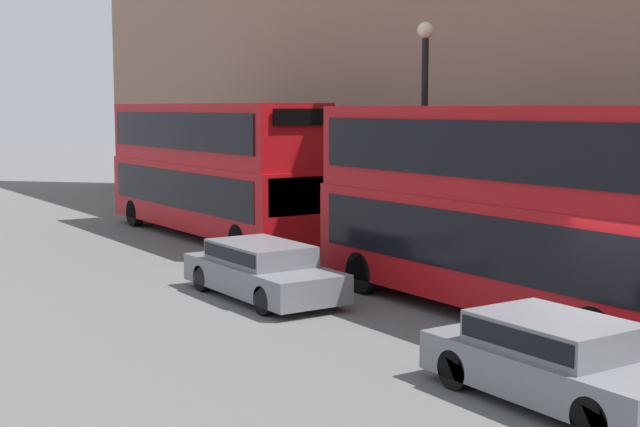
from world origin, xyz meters
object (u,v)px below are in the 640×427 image
car_hatchback (262,269)px  bus_second_in_queue (211,164)px  car_dark_sedan (556,358)px  bus_leading (503,201)px

car_hatchback → bus_second_in_queue: bearing=70.1°
car_dark_sedan → bus_leading: bearing=53.2°
bus_leading → car_dark_sedan: size_ratio=2.41×
bus_leading → car_dark_sedan: bus_leading is taller
bus_leading → car_dark_sedan: bearing=-126.8°
bus_second_in_queue → bus_leading: bearing=-90.0°
bus_second_in_queue → car_dark_sedan: bus_second_in_queue is taller
bus_leading → bus_second_in_queue: size_ratio=0.88×
car_dark_sedan → car_hatchback: bearing=90.0°
bus_leading → bus_second_in_queue: (0.00, 13.73, 0.05)m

